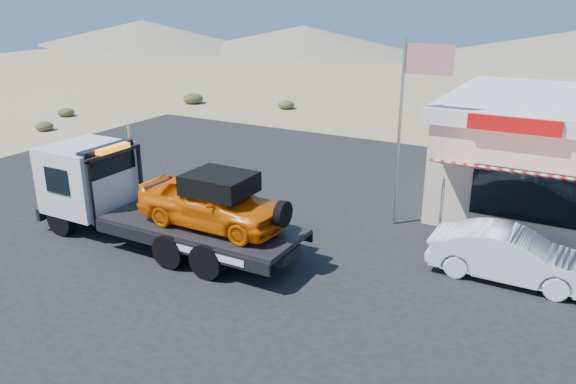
# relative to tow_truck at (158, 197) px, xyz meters

# --- Properties ---
(ground) EXTENTS (120.00, 120.00, 0.00)m
(ground) POSITION_rel_tow_truck_xyz_m (0.99, 0.47, -1.54)
(ground) COLOR olive
(ground) RESTS_ON ground
(asphalt_lot) EXTENTS (32.00, 24.00, 0.02)m
(asphalt_lot) POSITION_rel_tow_truck_xyz_m (2.99, 3.47, -1.53)
(asphalt_lot) COLOR black
(asphalt_lot) RESTS_ON ground
(tow_truck) EXTENTS (8.57, 2.54, 2.86)m
(tow_truck) POSITION_rel_tow_truck_xyz_m (0.00, 0.00, 0.00)
(tow_truck) COLOR black
(tow_truck) RESTS_ON asphalt_lot
(white_sedan) EXTENTS (4.19, 1.47, 1.38)m
(white_sedan) POSITION_rel_tow_truck_xyz_m (9.66, 2.76, -0.83)
(white_sedan) COLOR silver
(white_sedan) RESTS_ON asphalt_lot
(flagpole) EXTENTS (1.55, 0.10, 6.00)m
(flagpole) POSITION_rel_tow_truck_xyz_m (5.93, 4.97, 2.22)
(flagpole) COLOR #99999E
(flagpole) RESTS_ON asphalt_lot
(desert_scrub) EXTENTS (24.89, 34.60, 0.76)m
(desert_scrub) POSITION_rel_tow_truck_xyz_m (-14.03, 10.71, -1.22)
(desert_scrub) COLOR #303C20
(desert_scrub) RESTS_ON ground
(distant_hills) EXTENTS (126.00, 48.00, 4.20)m
(distant_hills) POSITION_rel_tow_truck_xyz_m (-8.78, 55.61, 0.34)
(distant_hills) COLOR #726B59
(distant_hills) RESTS_ON ground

